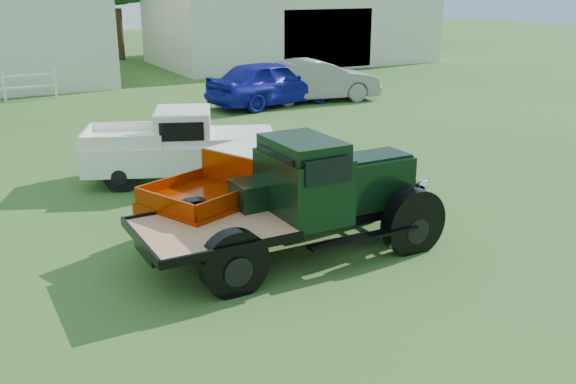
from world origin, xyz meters
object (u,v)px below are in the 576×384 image
vintage_flatbed (298,199)px  misc_car_blue (271,83)px  red_pickup (249,188)px  misc_car_grey (317,80)px  white_pickup (180,146)px

vintage_flatbed → misc_car_blue: (6.18, 13.50, -0.17)m
red_pickup → misc_car_grey: misc_car_grey is taller
red_pickup → misc_car_blue: misc_car_blue is taller
vintage_flatbed → white_pickup: bearing=92.4°
misc_car_grey → red_pickup: bearing=153.1°
vintage_flatbed → red_pickup: vintage_flatbed is taller
misc_car_blue → red_pickup: bearing=140.9°
vintage_flatbed → red_pickup: (-0.19, 1.64, -0.24)m
red_pickup → misc_car_grey: 14.58m
white_pickup → misc_car_blue: misc_car_blue is taller
red_pickup → vintage_flatbed: bearing=-106.3°
red_pickup → white_pickup: white_pickup is taller
red_pickup → white_pickup: (-0.13, 3.75, 0.05)m
vintage_flatbed → white_pickup: vintage_flatbed is taller
misc_car_blue → misc_car_grey: size_ratio=1.03×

